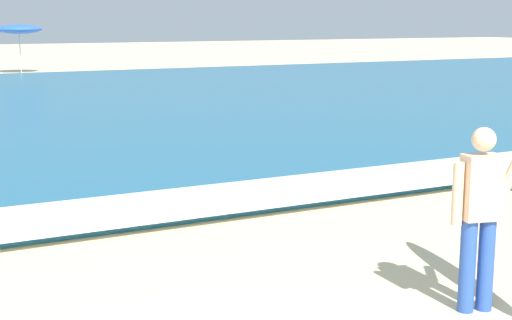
% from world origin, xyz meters
% --- Properties ---
extents(surf_foam, '(120.00, 1.72, 0.01)m').
position_xyz_m(surf_foam, '(0.00, 6.07, 0.15)').
color(surf_foam, white).
rests_on(surf_foam, sea).
extents(surfer_with_board, '(1.19, 2.41, 1.73)m').
position_xyz_m(surfer_with_board, '(2.65, 1.40, 1.02)').
color(surfer_with_board, '#284CA3').
rests_on(surfer_with_board, ground).
extents(beach_umbrella_5, '(2.20, 2.21, 2.41)m').
position_xyz_m(beach_umbrella_5, '(4.52, 35.23, 2.17)').
color(beach_umbrella_5, beige).
rests_on(beach_umbrella_5, ground).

